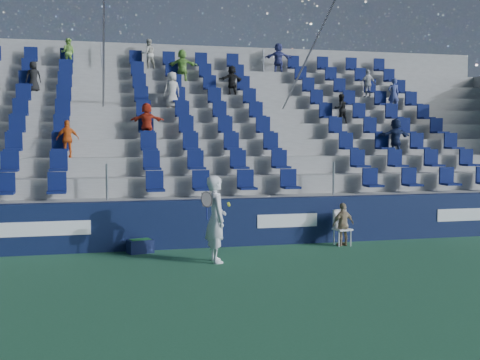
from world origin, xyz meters
The scene contains 7 objects.
ground centered at (0.00, 0.00, 0.00)m, with size 70.00×70.00×0.00m, color #296040.
sponsor_wall centered at (0.00, 3.15, 0.60)m, with size 24.00×0.32×1.20m.
grandstand centered at (0.00, 8.24, 2.14)m, with size 24.00×8.17×6.63m.
tennis_player centered at (-0.71, 1.28, 0.96)m, with size 0.69×0.72×1.92m.
line_judge_chair centered at (2.82, 2.64, 0.51)m, with size 0.47×0.48×0.90m.
line_judge centered at (2.82, 2.50, 0.55)m, with size 0.64×0.27×1.10m, color tan.
ball_bin centered at (-2.26, 2.75, 0.18)m, with size 0.66×0.52×0.33m.
Camera 1 is at (-3.26, -11.60, 2.74)m, focal length 45.00 mm.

